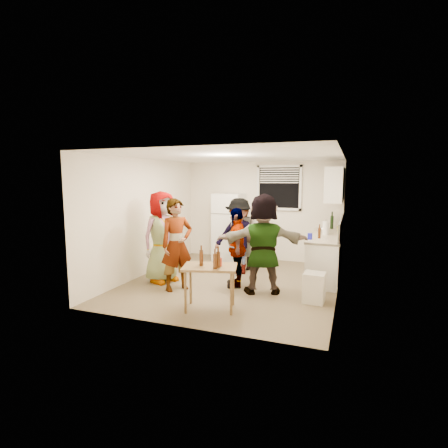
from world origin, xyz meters
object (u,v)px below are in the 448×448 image
at_px(blue_cup, 310,239).
at_px(serving_table, 210,309).
at_px(trash_bin, 314,288).
at_px(red_cup, 219,266).
at_px(guest_stripe, 178,289).
at_px(guest_black, 236,286).
at_px(wine_bottle, 332,229).
at_px(kettle, 324,234).
at_px(guest_back_left, 242,268).
at_px(beer_bottle_table, 218,268).
at_px(guest_back_right, 239,273).
at_px(guest_orange, 262,292).
at_px(refrigerator, 229,227).
at_px(guest_grey, 163,281).
at_px(beer_bottle_counter, 319,238).

distance_m(blue_cup, serving_table, 2.49).
bearing_deg(trash_bin, serving_table, -149.13).
xyz_separation_m(blue_cup, red_cup, (-1.18, -1.86, -0.19)).
height_order(blue_cup, guest_stripe, blue_cup).
bearing_deg(guest_black, serving_table, -20.36).
xyz_separation_m(wine_bottle, blue_cup, (-0.31, -1.65, 0.00)).
xyz_separation_m(kettle, guest_back_left, (-1.80, -0.10, -0.90)).
bearing_deg(serving_table, kettle, 60.67).
height_order(beer_bottle_table, guest_stripe, beer_bottle_table).
distance_m(wine_bottle, guest_back_right, 2.46).
bearing_deg(guest_back_right, serving_table, -91.58).
bearing_deg(guest_back_left, kettle, 30.74).
xyz_separation_m(blue_cup, guest_orange, (-0.73, -0.82, -0.90)).
distance_m(refrigerator, guest_orange, 2.83).
bearing_deg(guest_stripe, kettle, -13.98).
height_order(beer_bottle_table, guest_grey, beer_bottle_table).
bearing_deg(kettle, guest_orange, -144.71).
relative_size(trash_bin, guest_back_right, 0.31).
height_order(red_cup, guest_grey, red_cup).
height_order(kettle, wine_bottle, wine_bottle).
bearing_deg(guest_stripe, guest_orange, -38.92).
bearing_deg(guest_black, blue_cup, 95.34).
relative_size(wine_bottle, trash_bin, 0.60).
distance_m(kettle, blue_cup, 0.83).
xyz_separation_m(serving_table, guest_back_right, (-0.23, 2.21, 0.00)).
xyz_separation_m(wine_bottle, guest_stripe, (-2.58, -2.85, -0.90)).
xyz_separation_m(wine_bottle, guest_back_left, (-1.90, -0.95, -0.90)).
height_order(beer_bottle_counter, guest_orange, beer_bottle_counter).
distance_m(trash_bin, guest_black, 1.58).
relative_size(guest_back_right, guest_orange, 0.91).
relative_size(red_cup, guest_grey, 0.07).
bearing_deg(blue_cup, guest_stripe, -152.18).
xyz_separation_m(refrigerator, beer_bottle_counter, (2.35, -1.27, 0.05)).
bearing_deg(refrigerator, guest_grey, -105.02).
xyz_separation_m(beer_bottle_table, guest_grey, (-1.65, 1.13, -0.71)).
height_order(beer_bottle_table, guest_back_right, beer_bottle_table).
xyz_separation_m(kettle, blue_cup, (-0.21, -0.80, 0.00)).
distance_m(guest_back_left, guest_orange, 1.75).
xyz_separation_m(guest_stripe, guest_black, (0.97, 0.59, 0.00)).
xyz_separation_m(refrigerator, guest_back_left, (0.60, -0.75, -0.85)).
height_order(wine_bottle, beer_bottle_table, wine_bottle).
xyz_separation_m(kettle, serving_table, (-1.52, -2.71, -0.90)).
relative_size(kettle, guest_back_left, 0.15).
xyz_separation_m(kettle, trash_bin, (-0.00, -1.80, -0.65)).
distance_m(beer_bottle_counter, guest_black, 1.89).
bearing_deg(guest_orange, guest_stripe, -5.96).
bearing_deg(wine_bottle, trash_bin, -92.17).
bearing_deg(red_cup, guest_black, 95.51).
bearing_deg(guest_back_left, wine_bottle, 54.06).
bearing_deg(guest_black, guest_back_right, 175.25).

